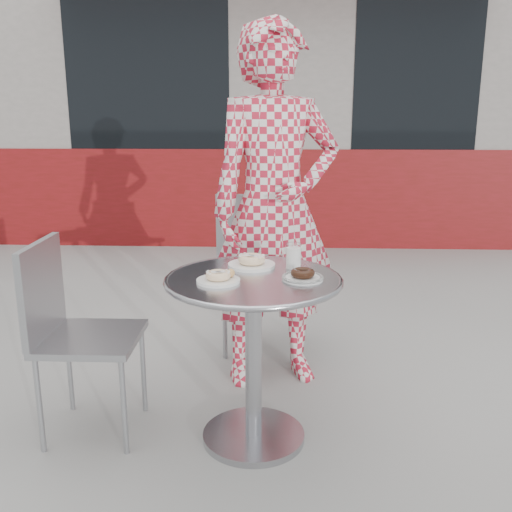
{
  "coord_description": "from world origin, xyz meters",
  "views": [
    {
      "loc": [
        0.11,
        -2.15,
        1.38
      ],
      "look_at": [
        0.01,
        0.11,
        0.8
      ],
      "focal_mm": 40.0,
      "sensor_mm": 36.0,
      "label": 1
    }
  ],
  "objects_px": {
    "chair_left": "(91,375)",
    "milk_cup": "(294,257)",
    "seated_person": "(275,209)",
    "plate_far": "(252,262)",
    "bistro_table": "(254,319)",
    "plate_near": "(219,278)",
    "plate_checker": "(303,276)",
    "chair_far": "(264,302)"
  },
  "relations": [
    {
      "from": "chair_left",
      "to": "milk_cup",
      "type": "relative_size",
      "value": 8.04
    },
    {
      "from": "seated_person",
      "to": "plate_far",
      "type": "relative_size",
      "value": 8.92
    },
    {
      "from": "plate_far",
      "to": "milk_cup",
      "type": "bearing_deg",
      "value": -3.92
    },
    {
      "from": "bistro_table",
      "to": "plate_far",
      "type": "xyz_separation_m",
      "value": [
        -0.02,
        0.16,
        0.2
      ]
    },
    {
      "from": "plate_far",
      "to": "milk_cup",
      "type": "xyz_separation_m",
      "value": [
        0.18,
        -0.01,
        0.03
      ]
    },
    {
      "from": "plate_far",
      "to": "seated_person",
      "type": "bearing_deg",
      "value": 78.14
    },
    {
      "from": "bistro_table",
      "to": "seated_person",
      "type": "bearing_deg",
      "value": 82.71
    },
    {
      "from": "plate_near",
      "to": "milk_cup",
      "type": "distance_m",
      "value": 0.37
    },
    {
      "from": "plate_near",
      "to": "bistro_table",
      "type": "bearing_deg",
      "value": 27.1
    },
    {
      "from": "plate_checker",
      "to": "plate_near",
      "type": "bearing_deg",
      "value": -171.8
    },
    {
      "from": "chair_left",
      "to": "plate_near",
      "type": "height_order",
      "value": "chair_left"
    },
    {
      "from": "bistro_table",
      "to": "chair_far",
      "type": "xyz_separation_m",
      "value": [
        0.01,
        0.97,
        -0.26
      ]
    },
    {
      "from": "bistro_table",
      "to": "plate_near",
      "type": "height_order",
      "value": "plate_near"
    },
    {
      "from": "plate_near",
      "to": "plate_far",
      "type": "bearing_deg",
      "value": 63.27
    },
    {
      "from": "seated_person",
      "to": "plate_checker",
      "type": "bearing_deg",
      "value": -97.23
    },
    {
      "from": "chair_far",
      "to": "plate_checker",
      "type": "relative_size",
      "value": 5.72
    },
    {
      "from": "plate_checker",
      "to": "milk_cup",
      "type": "xyz_separation_m",
      "value": [
        -0.03,
        0.17,
        0.04
      ]
    },
    {
      "from": "bistro_table",
      "to": "plate_far",
      "type": "bearing_deg",
      "value": 95.52
    },
    {
      "from": "bistro_table",
      "to": "plate_near",
      "type": "distance_m",
      "value": 0.24
    },
    {
      "from": "seated_person",
      "to": "milk_cup",
      "type": "height_order",
      "value": "seated_person"
    },
    {
      "from": "bistro_table",
      "to": "milk_cup",
      "type": "distance_m",
      "value": 0.32
    },
    {
      "from": "plate_far",
      "to": "milk_cup",
      "type": "relative_size",
      "value": 1.91
    },
    {
      "from": "seated_person",
      "to": "plate_near",
      "type": "relative_size",
      "value": 10.55
    },
    {
      "from": "chair_left",
      "to": "plate_far",
      "type": "relative_size",
      "value": 4.22
    },
    {
      "from": "seated_person",
      "to": "plate_checker",
      "type": "height_order",
      "value": "seated_person"
    },
    {
      "from": "bistro_table",
      "to": "plate_far",
      "type": "relative_size",
      "value": 3.6
    },
    {
      "from": "chair_left",
      "to": "plate_checker",
      "type": "relative_size",
      "value": 5.14
    },
    {
      "from": "chair_far",
      "to": "milk_cup",
      "type": "height_order",
      "value": "chair_far"
    },
    {
      "from": "bistro_table",
      "to": "milk_cup",
      "type": "bearing_deg",
      "value": 42.74
    },
    {
      "from": "chair_left",
      "to": "seated_person",
      "type": "xyz_separation_m",
      "value": [
        0.79,
        0.56,
        0.64
      ]
    },
    {
      "from": "plate_far",
      "to": "plate_checker",
      "type": "height_order",
      "value": "plate_far"
    },
    {
      "from": "chair_far",
      "to": "seated_person",
      "type": "xyz_separation_m",
      "value": [
        0.06,
        -0.36,
        0.61
      ]
    },
    {
      "from": "seated_person",
      "to": "milk_cup",
      "type": "relative_size",
      "value": 16.99
    },
    {
      "from": "plate_near",
      "to": "chair_left",
      "type": "bearing_deg",
      "value": 169.2
    },
    {
      "from": "bistro_table",
      "to": "milk_cup",
      "type": "xyz_separation_m",
      "value": [
        0.16,
        0.15,
        0.23
      ]
    },
    {
      "from": "chair_far",
      "to": "seated_person",
      "type": "bearing_deg",
      "value": 107.92
    },
    {
      "from": "plate_far",
      "to": "plate_checker",
      "type": "relative_size",
      "value": 1.22
    },
    {
      "from": "chair_far",
      "to": "chair_left",
      "type": "distance_m",
      "value": 1.17
    },
    {
      "from": "chair_left",
      "to": "plate_checker",
      "type": "distance_m",
      "value": 1.03
    },
    {
      "from": "plate_far",
      "to": "plate_near",
      "type": "distance_m",
      "value": 0.26
    },
    {
      "from": "chair_far",
      "to": "plate_near",
      "type": "relative_size",
      "value": 5.54
    },
    {
      "from": "chair_left",
      "to": "plate_far",
      "type": "xyz_separation_m",
      "value": [
        0.69,
        0.12,
        0.48
      ]
    }
  ]
}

